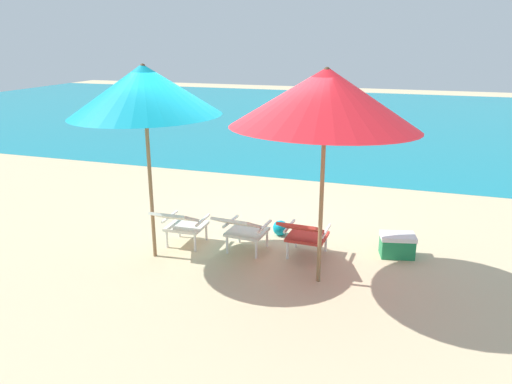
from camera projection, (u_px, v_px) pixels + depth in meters
name	position (u px, v px, depth m)	size (l,w,h in m)	color
ground_plane	(310.00, 175.00, 10.87)	(40.00, 40.00, 0.00)	#CCB78E
ocean_band	(358.00, 118.00, 18.64)	(40.00, 18.00, 0.01)	teal
lounge_chair_left	(181.00, 222.00, 7.00)	(0.56, 0.89, 0.68)	silver
lounge_chair_center	(242.00, 228.00, 6.79)	(0.59, 0.91, 0.68)	silver
lounge_chair_right	(304.00, 233.00, 6.62)	(0.57, 0.89, 0.68)	red
beach_umbrella_left	(144.00, 90.00, 6.19)	(2.24, 2.24, 2.62)	olive
beach_umbrella_right	(326.00, 98.00, 5.49)	(2.73, 2.74, 2.64)	olive
beach_ball	(280.00, 228.00, 7.56)	(0.23, 0.23, 0.23)	#0A93AD
cooler_box	(397.00, 245.00, 6.83)	(0.53, 0.42, 0.32)	#1E844C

